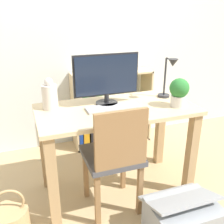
# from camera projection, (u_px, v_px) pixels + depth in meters

# --- Properties ---
(ground_plane) EXTENTS (10.00, 10.00, 0.00)m
(ground_plane) POSITION_uv_depth(u_px,v_px,m) (116.00, 188.00, 2.27)
(ground_plane) COLOR tan
(wall_back) EXTENTS (8.00, 0.05, 2.60)m
(wall_back) POSITION_uv_depth(u_px,v_px,m) (82.00, 24.00, 2.67)
(wall_back) COLOR silver
(wall_back) RESTS_ON ground_plane
(desk) EXTENTS (1.21, 0.61, 0.75)m
(desk) POSITION_uv_depth(u_px,v_px,m) (116.00, 127.00, 2.05)
(desk) COLOR #D8BC8C
(desk) RESTS_ON ground_plane
(monitor) EXTENTS (0.51, 0.17, 0.39)m
(monitor) POSITION_uv_depth(u_px,v_px,m) (106.00, 77.00, 1.98)
(monitor) COLOR #232326
(monitor) RESTS_ON desk
(keyboard) EXTENTS (0.41, 0.14, 0.02)m
(keyboard) POSITION_uv_depth(u_px,v_px,m) (113.00, 108.00, 1.97)
(keyboard) COLOR #B2B2B7
(keyboard) RESTS_ON desk
(vase) EXTENTS (0.11, 0.11, 0.24)m
(vase) POSITION_uv_depth(u_px,v_px,m) (50.00, 96.00, 1.93)
(vase) COLOR silver
(vase) RESTS_ON desk
(desk_lamp) EXTENTS (0.10, 0.19, 0.34)m
(desk_lamp) POSITION_uv_depth(u_px,v_px,m) (169.00, 75.00, 2.11)
(desk_lamp) COLOR #2D2D33
(desk_lamp) RESTS_ON desk
(potted_plant) EXTENTS (0.15, 0.15, 0.22)m
(potted_plant) POSITION_uv_depth(u_px,v_px,m) (179.00, 91.00, 1.98)
(potted_plant) COLOR silver
(potted_plant) RESTS_ON desk
(chair) EXTENTS (0.40, 0.40, 0.87)m
(chair) POSITION_uv_depth(u_px,v_px,m) (115.00, 155.00, 1.85)
(chair) COLOR #4C4C51
(chair) RESTS_ON ground_plane
(bookshelf) EXTENTS (0.86, 0.28, 0.82)m
(bookshelf) POSITION_uv_depth(u_px,v_px,m) (98.00, 109.00, 2.87)
(bookshelf) COLOR #D8BC8C
(bookshelf) RESTS_ON ground_plane
(basket) EXTENTS (0.24, 0.24, 0.35)m
(basket) POSITION_uv_depth(u_px,v_px,m) (11.00, 220.00, 1.80)
(basket) COLOR tan
(basket) RESTS_ON ground_plane
(storage_box) EXTENTS (0.45, 0.39, 0.34)m
(storage_box) POSITION_uv_depth(u_px,v_px,m) (182.00, 220.00, 1.74)
(storage_box) COLOR #999EA3
(storage_box) RESTS_ON ground_plane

